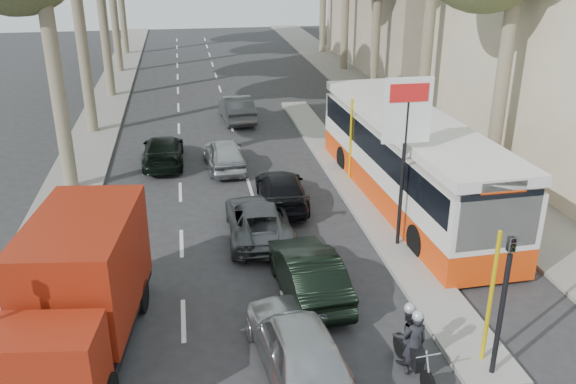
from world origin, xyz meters
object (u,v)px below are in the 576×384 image
at_px(silver_hatchback, 297,343).
at_px(motorcycle, 411,341).
at_px(dark_hatchback, 308,272).
at_px(city_bus, 408,158).
at_px(red_truck, 80,288).

xyz_separation_m(silver_hatchback, motorcycle, (2.58, -0.43, 0.04)).
bearing_deg(dark_hatchback, silver_hatchback, 70.10).
relative_size(dark_hatchback, city_bus, 0.33).
height_order(silver_hatchback, city_bus, city_bus).
relative_size(city_bus, motorcycle, 6.36).
bearing_deg(silver_hatchback, city_bus, -129.04).
distance_m(silver_hatchback, red_truck, 5.29).
bearing_deg(city_bus, dark_hatchback, -132.96).
xyz_separation_m(silver_hatchback, red_truck, (-4.92, 1.67, 0.96)).
bearing_deg(motorcycle, silver_hatchback, 165.18).
height_order(silver_hatchback, motorcycle, motorcycle).
bearing_deg(city_bus, red_truck, -148.08).
bearing_deg(city_bus, silver_hatchback, -125.47).
relative_size(silver_hatchback, motorcycle, 2.14).
bearing_deg(silver_hatchback, red_truck, -24.59).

